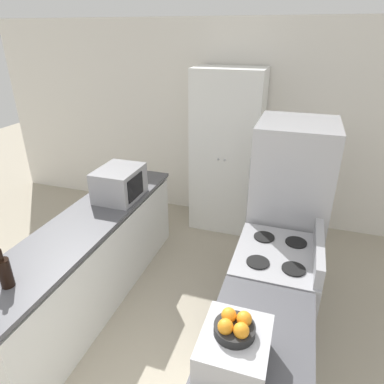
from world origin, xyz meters
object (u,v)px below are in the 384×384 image
object	(u,v)px
refrigerator	(288,210)
stove	(272,296)
toaster_oven	(234,351)
wine_bottle	(5,272)
microwave	(120,183)
fruit_bowl	(235,326)
pantry_cabinet	(227,152)

from	to	relation	value
refrigerator	stove	bearing A→B (deg)	-91.85
toaster_oven	wine_bottle	bearing A→B (deg)	175.18
microwave	toaster_oven	distance (m)	2.18
microwave	fruit_bowl	bearing A→B (deg)	-46.12
pantry_cabinet	microwave	world-z (taller)	pantry_cabinet
toaster_oven	stove	bearing A→B (deg)	83.43
toaster_oven	fruit_bowl	xyz separation A→B (m)	(-0.01, 0.01, 0.15)
pantry_cabinet	refrigerator	xyz separation A→B (m)	(0.85, -1.02, -0.17)
microwave	wine_bottle	world-z (taller)	microwave
stove	refrigerator	distance (m)	0.89
refrigerator	wine_bottle	size ratio (longest dim) A/B	5.97
pantry_cabinet	wine_bottle	world-z (taller)	pantry_cabinet
stove	microwave	world-z (taller)	microwave
microwave	toaster_oven	xyz separation A→B (m)	(1.51, -1.57, -0.05)
fruit_bowl	wine_bottle	bearing A→B (deg)	175.61
refrigerator	wine_bottle	distance (m)	2.44
wine_bottle	toaster_oven	distance (m)	1.57
refrigerator	microwave	size ratio (longest dim) A/B	3.47
stove	microwave	bearing A→B (deg)	163.38
wine_bottle	toaster_oven	world-z (taller)	wine_bottle
microwave	fruit_bowl	xyz separation A→B (m)	(1.50, -1.56, 0.10)
stove	refrigerator	xyz separation A→B (m)	(0.03, 0.78, 0.41)
refrigerator	microwave	world-z (taller)	refrigerator
stove	microwave	distance (m)	1.80
wine_bottle	fruit_bowl	xyz separation A→B (m)	(1.56, -0.12, 0.15)
pantry_cabinet	refrigerator	bearing A→B (deg)	-50.21
toaster_oven	fruit_bowl	bearing A→B (deg)	120.15
wine_bottle	fruit_bowl	bearing A→B (deg)	-4.39
pantry_cabinet	fruit_bowl	xyz separation A→B (m)	(0.69, -2.88, 0.12)
pantry_cabinet	fruit_bowl	world-z (taller)	pantry_cabinet
stove	fruit_bowl	size ratio (longest dim) A/B	5.13
stove	toaster_oven	bearing A→B (deg)	-96.57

